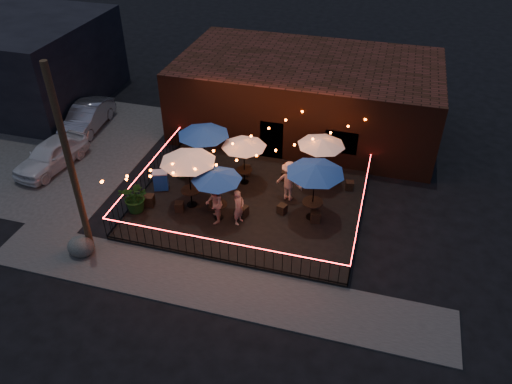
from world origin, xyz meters
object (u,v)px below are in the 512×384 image
(cafe_table_4, at_px, (315,170))
(boulder, at_px, (81,246))
(cafe_table_3, at_px, (244,144))
(utility_pole, at_px, (71,166))
(cafe_table_2, at_px, (217,177))
(cafe_table_5, at_px, (321,142))
(cafe_table_1, at_px, (203,132))
(cafe_table_0, at_px, (188,159))
(cooler, at_px, (161,180))

(cafe_table_4, xyz_separation_m, boulder, (-8.52, -4.68, -2.27))
(cafe_table_3, bearing_deg, utility_pole, -127.99)
(cafe_table_2, distance_m, cafe_table_5, 5.35)
(cafe_table_2, distance_m, cafe_table_4, 4.09)
(cafe_table_1, bearing_deg, utility_pole, -114.64)
(utility_pole, bearing_deg, cafe_table_0, 51.23)
(cafe_table_3, xyz_separation_m, cafe_table_5, (3.42, 0.94, 0.10))
(cafe_table_0, distance_m, cafe_table_5, 6.16)
(cafe_table_2, bearing_deg, cooler, 158.05)
(cafe_table_3, xyz_separation_m, cafe_table_4, (3.62, -1.78, 0.37))
(cooler, bearing_deg, cafe_table_3, 2.42)
(cafe_table_2, relative_size, boulder, 2.83)
(utility_pole, bearing_deg, cafe_table_1, 65.36)
(cafe_table_4, relative_size, boulder, 2.88)
(cafe_table_0, height_order, cafe_table_3, cafe_table_0)
(cafe_table_2, xyz_separation_m, cafe_table_3, (0.29, 2.91, -0.02))
(utility_pole, bearing_deg, cafe_table_4, 27.14)
(boulder, bearing_deg, cafe_table_1, 65.45)
(utility_pole, height_order, cafe_table_5, utility_pole)
(boulder, bearing_deg, cafe_table_5, 41.64)
(cooler, xyz_separation_m, boulder, (-1.27, -4.90, -0.24))
(cafe_table_3, height_order, cafe_table_4, cafe_table_4)
(cafe_table_3, xyz_separation_m, cooler, (-3.63, -1.56, -1.66))
(cafe_table_5, bearing_deg, cafe_table_4, -85.79)
(cafe_table_5, bearing_deg, boulder, -138.36)
(cafe_table_2, height_order, cafe_table_3, cafe_table_2)
(utility_pole, relative_size, cafe_table_4, 2.80)
(cafe_table_1, xyz_separation_m, cafe_table_5, (5.38, 0.95, -0.23))
(cafe_table_2, bearing_deg, cafe_table_3, 84.29)
(cafe_table_3, height_order, cafe_table_5, cafe_table_5)
(utility_pole, distance_m, cafe_table_3, 7.88)
(cafe_table_1, height_order, cafe_table_5, cafe_table_1)
(cafe_table_5, bearing_deg, cafe_table_2, -133.94)
(cafe_table_4, bearing_deg, cafe_table_2, -163.85)
(cafe_table_1, bearing_deg, cafe_table_4, -17.58)
(cafe_table_2, height_order, cooler, cafe_table_2)
(cafe_table_0, height_order, cafe_table_1, cafe_table_1)
(cafe_table_5, height_order, boulder, cafe_table_5)
(cafe_table_0, bearing_deg, cafe_table_3, 53.26)
(cafe_table_1, relative_size, cafe_table_3, 0.98)
(cafe_table_1, bearing_deg, cafe_table_3, 0.32)
(cafe_table_2, bearing_deg, cafe_table_4, 16.15)
(utility_pole, distance_m, cafe_table_2, 5.70)
(cafe_table_0, xyz_separation_m, cafe_table_3, (1.77, 2.37, -0.33))
(cafe_table_2, bearing_deg, cafe_table_5, 46.06)
(cafe_table_4, height_order, boulder, cafe_table_4)
(cafe_table_1, height_order, cooler, cafe_table_1)
(cafe_table_3, height_order, boulder, cafe_table_3)
(utility_pole, height_order, cafe_table_2, utility_pole)
(utility_pole, height_order, cafe_table_0, utility_pole)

